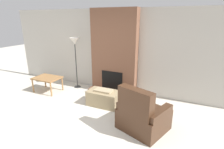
% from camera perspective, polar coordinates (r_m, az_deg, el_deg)
% --- Properties ---
extents(ground_plane, '(24.00, 24.00, 0.00)m').
position_cam_1_polar(ground_plane, '(3.92, -15.25, -18.85)').
color(ground_plane, beige).
extents(wall_back, '(8.14, 0.06, 2.60)m').
position_cam_1_polar(wall_back, '(5.58, 1.48, 7.51)').
color(wall_back, '#BCB7AD').
rests_on(wall_back, ground_plane).
extents(fireplace, '(1.45, 0.60, 2.60)m').
position_cam_1_polar(fireplace, '(5.41, 0.63, 6.51)').
color(fireplace, brown).
rests_on(fireplace, ground_plane).
extents(ottoman, '(0.87, 0.50, 0.46)m').
position_cam_1_polar(ottoman, '(4.87, -2.70, -7.59)').
color(ottoman, '#998460').
rests_on(ottoman, ground_plane).
extents(armchair, '(1.15, 1.10, 1.02)m').
position_cam_1_polar(armchair, '(3.87, 9.62, -13.48)').
color(armchair, '#422819').
rests_on(armchair, ground_plane).
extents(side_table, '(0.84, 0.61, 0.48)m').
position_cam_1_polar(side_table, '(6.04, -20.41, -1.37)').
color(side_table, '#9E7042').
rests_on(side_table, ground_plane).
extents(floor_lamp_left, '(0.33, 0.33, 1.72)m').
position_cam_1_polar(floor_lamp_left, '(5.89, -12.06, 9.71)').
color(floor_lamp_left, '#333333').
rests_on(floor_lamp_left, ground_plane).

